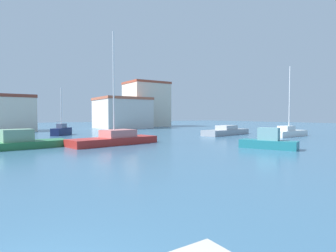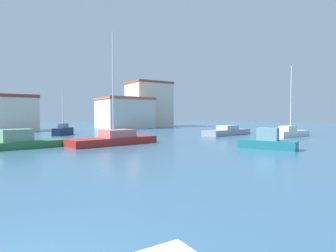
# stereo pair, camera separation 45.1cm
# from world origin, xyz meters

# --- Properties ---
(water) EXTENTS (160.00, 160.00, 0.00)m
(water) POSITION_xyz_m (15.00, 20.00, 0.00)
(water) COLOR #38607F
(water) RESTS_ON ground
(sailboat_red_near_pier) EXTENTS (8.29, 3.80, 9.85)m
(sailboat_red_near_pier) POSITION_xyz_m (9.44, 18.43, 0.50)
(sailboat_red_near_pier) COLOR #B22823
(sailboat_red_near_pier) RESTS_ON water
(motorboat_grey_distant_north) EXTENTS (8.31, 3.72, 1.25)m
(motorboat_grey_distant_north) POSITION_xyz_m (26.11, 21.16, 0.46)
(motorboat_grey_distant_north) COLOR gray
(motorboat_grey_distant_north) RESTS_ON water
(motorboat_teal_distant_east) EXTENTS (2.79, 4.38, 1.62)m
(motorboat_teal_distant_east) POSITION_xyz_m (18.00, 8.96, 0.53)
(motorboat_teal_distant_east) COLOR #1E707A
(motorboat_teal_distant_east) RESTS_ON water
(sailboat_white_behind_lamppost) EXTENTS (5.70, 1.91, 8.48)m
(sailboat_white_behind_lamppost) POSITION_xyz_m (30.38, 15.01, 0.52)
(sailboat_white_behind_lamppost) COLOR white
(sailboat_white_behind_lamppost) RESTS_ON water
(sailboat_navy_far_left) EXTENTS (3.26, 3.89, 6.14)m
(sailboat_navy_far_left) POSITION_xyz_m (8.05, 32.74, 0.61)
(sailboat_navy_far_left) COLOR #19234C
(sailboat_navy_far_left) RESTS_ON water
(motorboat_green_far_right) EXTENTS (7.23, 3.15, 1.49)m
(motorboat_green_far_right) POSITION_xyz_m (2.11, 19.67, 0.47)
(motorboat_green_far_right) COLOR #28703D
(motorboat_green_far_right) RESTS_ON water
(warehouse_block) EXTENTS (8.01, 7.27, 5.83)m
(warehouse_block) POSITION_xyz_m (2.69, 46.39, 2.92)
(warehouse_block) COLOR beige
(warehouse_block) RESTS_ON ground
(yacht_club) EXTENTS (9.55, 9.41, 6.11)m
(yacht_club) POSITION_xyz_m (22.62, 46.36, 3.06)
(yacht_club) COLOR beige
(yacht_club) RESTS_ON ground
(waterfront_apartments) EXTENTS (9.02, 7.81, 10.25)m
(waterfront_apartments) POSITION_xyz_m (30.82, 50.96, 5.14)
(waterfront_apartments) COLOR beige
(waterfront_apartments) RESTS_ON ground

